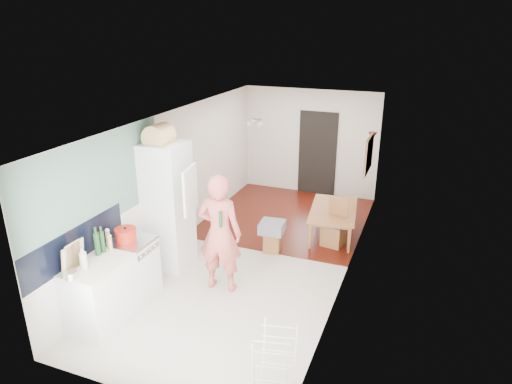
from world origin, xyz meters
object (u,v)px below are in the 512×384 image
Objects in this scene: stool at (272,242)px; person at (219,223)px; dining_table at (334,224)px; dining_chair at (334,223)px; drying_rack at (275,362)px.

person is at bearing -104.03° from stool.
dining_table is 1.47× the size of dining_chair.
person is 1.69× the size of dining_table.
stool is at bearing 132.41° from dining_table.
drying_rack is at bearing 125.86° from person.
person reaches higher than dining_chair.
drying_rack is (1.13, -3.14, 0.20)m from stool.
dining_table is at bearing 81.05° from drying_rack.
stool is (0.36, 1.42, -0.92)m from person.
dining_table is at bearing -121.65° from person.
dining_chair is at bearing -177.03° from dining_table.
person reaches higher than dining_table.
dining_chair reaches higher than stool.
stool is at bearing -136.50° from dining_chair.
dining_chair reaches higher than dining_table.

